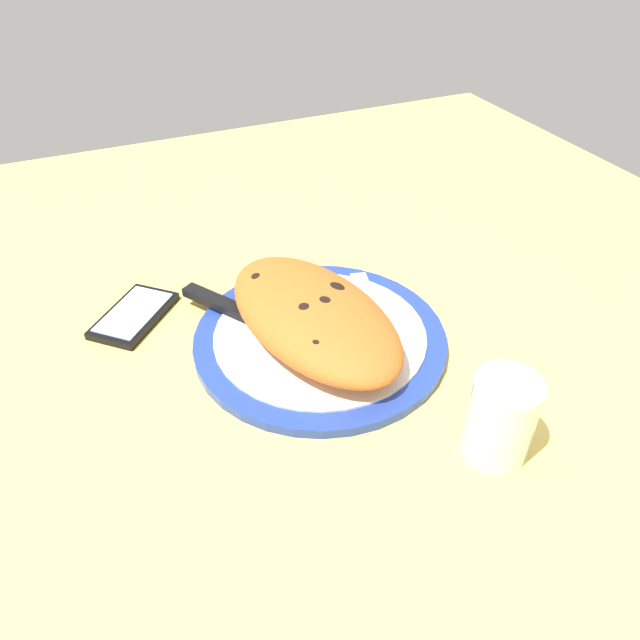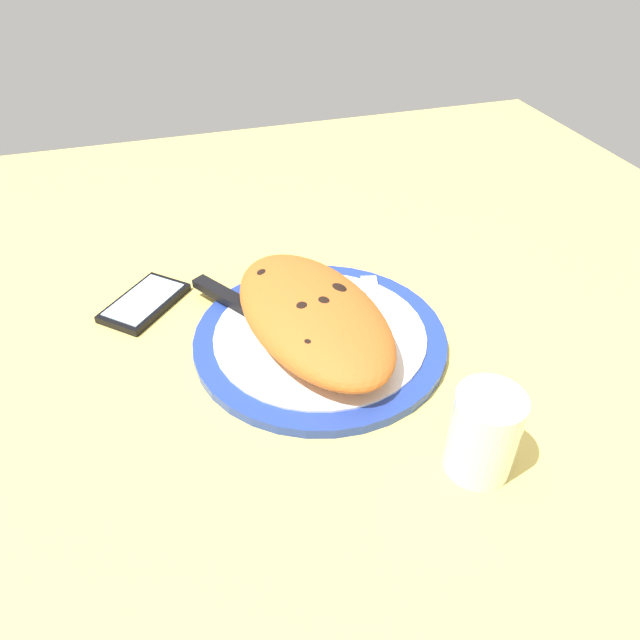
{
  "view_description": "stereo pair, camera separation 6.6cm",
  "coord_description": "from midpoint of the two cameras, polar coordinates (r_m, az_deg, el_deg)",
  "views": [
    {
      "loc": [
        -52.08,
        22.89,
        48.56
      ],
      "look_at": [
        0.0,
        0.0,
        3.59
      ],
      "focal_mm": 33.28,
      "sensor_mm": 36.0,
      "label": 1
    },
    {
      "loc": [
        -54.38,
        16.72,
        48.56
      ],
      "look_at": [
        0.0,
        0.0,
        3.59
      ],
      "focal_mm": 33.28,
      "sensor_mm": 36.0,
      "label": 2
    }
  ],
  "objects": [
    {
      "name": "ground_plane",
      "position": [
        0.76,
        2.49,
        -3.12
      ],
      "size": [
        150.0,
        150.0,
        3.0
      ],
      "primitive_type": "cube",
      "color": "#EACC60"
    },
    {
      "name": "calzone",
      "position": [
        0.72,
        1.82,
        0.61
      ],
      "size": [
        30.74,
        20.34,
        5.95
      ],
      "color": "#C16023",
      "rests_on": "plate"
    },
    {
      "name": "knife",
      "position": [
        0.78,
        -5.33,
        1.41
      ],
      "size": [
        21.16,
        14.42,
        1.2
      ],
      "color": "silver",
      "rests_on": "plate"
    },
    {
      "name": "smartphone",
      "position": [
        0.83,
        -14.37,
        1.57
      ],
      "size": [
        13.29,
        13.04,
        1.16
      ],
      "color": "black",
      "rests_on": "ground_plane"
    },
    {
      "name": "water_glass",
      "position": [
        0.61,
        18.42,
        -10.8
      ],
      "size": [
        6.7,
        6.7,
        9.54
      ],
      "color": "silver",
      "rests_on": "ground_plane"
    },
    {
      "name": "plate",
      "position": [
        0.74,
        2.54,
        -1.81
      ],
      "size": [
        31.54,
        31.54,
        1.59
      ],
      "color": "#233D99",
      "rests_on": "ground_plane"
    },
    {
      "name": "fork",
      "position": [
        0.78,
        7.61,
        1.2
      ],
      "size": [
        17.05,
        5.89,
        0.4
      ],
      "color": "silver",
      "rests_on": "plate"
    }
  ]
}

